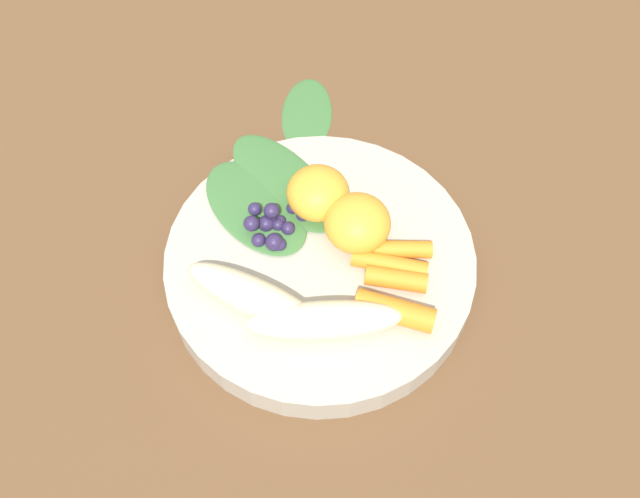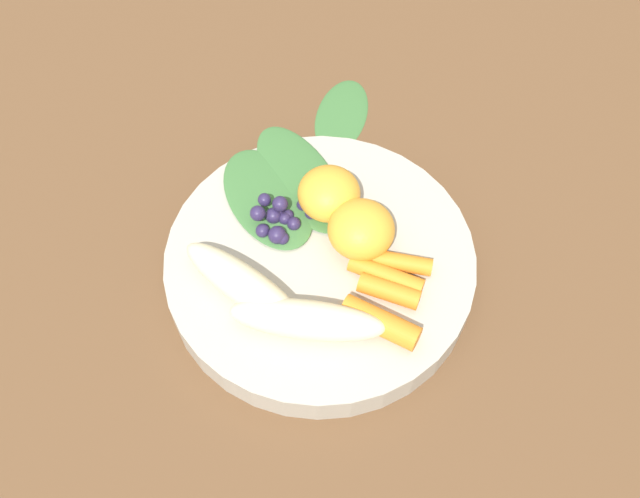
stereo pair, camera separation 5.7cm
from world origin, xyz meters
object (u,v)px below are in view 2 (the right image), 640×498
(bowl, at_px, (320,265))
(banana_peeled_left, at_px, (307,320))
(kale_leaf_stray, at_px, (342,114))
(banana_peeled_right, at_px, (244,285))
(orange_segment_near, at_px, (329,194))

(bowl, relative_size, banana_peeled_left, 2.16)
(kale_leaf_stray, bearing_deg, bowl, -172.93)
(banana_peeled_right, bearing_deg, bowl, 69.30)
(orange_segment_near, height_order, kale_leaf_stray, orange_segment_near)
(orange_segment_near, bearing_deg, banana_peeled_right, -14.55)
(kale_leaf_stray, bearing_deg, banana_peeled_left, -173.35)
(banana_peeled_left, bearing_deg, kale_leaf_stray, 90.13)
(banana_peeled_right, distance_m, orange_segment_near, 0.11)
(banana_peeled_left, xyz_separation_m, banana_peeled_right, (-0.01, -0.06, 0.00))
(banana_peeled_right, xyz_separation_m, kale_leaf_stray, (-0.23, -0.01, -0.04))
(bowl, xyz_separation_m, banana_peeled_right, (0.06, -0.04, 0.03))
(banana_peeled_left, distance_m, kale_leaf_stray, 0.25)
(banana_peeled_left, bearing_deg, banana_peeled_right, 156.18)
(bowl, distance_m, orange_segment_near, 0.06)
(banana_peeled_left, height_order, kale_leaf_stray, banana_peeled_left)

